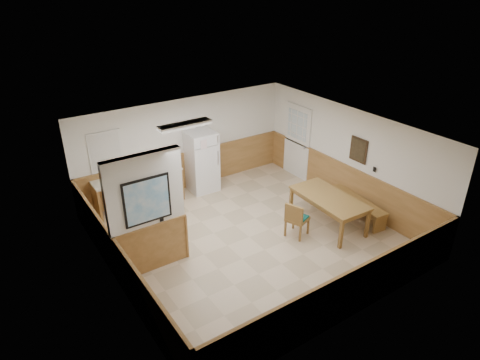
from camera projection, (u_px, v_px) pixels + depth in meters
ground at (249, 237)px, 9.67m from camera, size 6.00×6.00×0.00m
ceiling at (250, 133)px, 8.55m from camera, size 6.00×6.00×0.02m
back_wall at (185, 145)px, 11.34m from camera, size 6.00×0.02×2.50m
right_wall at (349, 157)px, 10.60m from camera, size 0.02×6.00×2.50m
left_wall at (112, 232)px, 7.61m from camera, size 0.02×6.00×2.50m
wainscot_back at (187, 170)px, 11.66m from camera, size 6.00×0.04×1.00m
wainscot_right at (345, 184)px, 10.93m from camera, size 0.04×6.00×1.00m
wainscot_left at (118, 265)px, 7.96m from camera, size 0.04×6.00×1.00m
partition_wall at (147, 215)px, 8.14m from camera, size 1.50×0.20×2.50m
kitchen_counter at (150, 187)px, 10.85m from camera, size 2.20×0.61×1.00m
exterior_door at (297, 141)px, 12.08m from camera, size 0.07×1.02×2.15m
kitchen_window at (106, 152)px, 10.14m from camera, size 0.80×0.04×1.00m
wall_painting at (358, 150)px, 10.23m from camera, size 0.04×0.50×0.60m
fluorescent_fixture at (185, 125)px, 9.14m from camera, size 1.20×0.30×0.09m
refrigerator at (202, 161)px, 11.39m from camera, size 0.75×0.73×1.66m
dining_table at (329, 200)px, 9.84m from camera, size 0.98×1.87×0.75m
dining_bench at (357, 203)px, 10.36m from camera, size 0.57×1.75×0.45m
dining_chair at (296, 218)px, 9.47m from camera, size 0.71×0.60×0.85m
fire_extinguisher at (173, 158)px, 10.88m from camera, size 0.13×0.13×0.48m
soap_bottle at (111, 176)px, 10.16m from camera, size 0.09×0.09×0.22m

